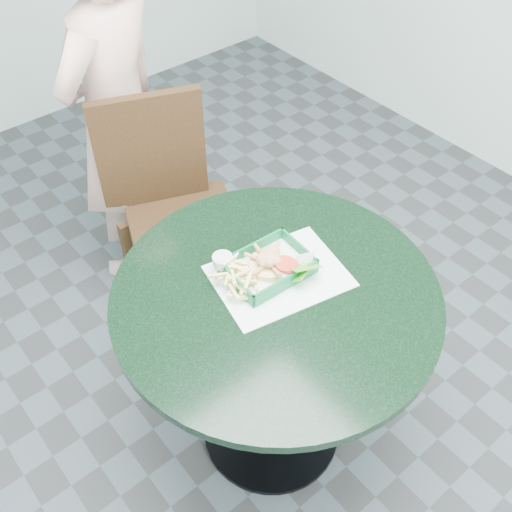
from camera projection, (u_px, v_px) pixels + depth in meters
floor at (271, 429)px, 2.20m from camera, size 4.00×5.00×0.02m
cafe_table at (275, 334)px, 1.79m from camera, size 0.92×0.92×0.75m
dining_chair at (170, 198)px, 2.31m from camera, size 0.41×0.41×0.93m
diner_person at (117, 118)px, 2.29m from camera, size 0.65×0.55×1.52m
placemat at (279, 281)px, 1.71m from camera, size 0.41×0.34×0.00m
food_basket at (268, 274)px, 1.71m from camera, size 0.23×0.17×0.05m
crab_sandwich at (269, 264)px, 1.69m from camera, size 0.11×0.11×0.07m
fries_pile at (238, 284)px, 1.65m from camera, size 0.14×0.14×0.04m
sauce_ramekin at (223, 267)px, 1.68m from camera, size 0.06×0.06×0.03m
garnish_cup at (291, 273)px, 1.68m from camera, size 0.10×0.10×0.04m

